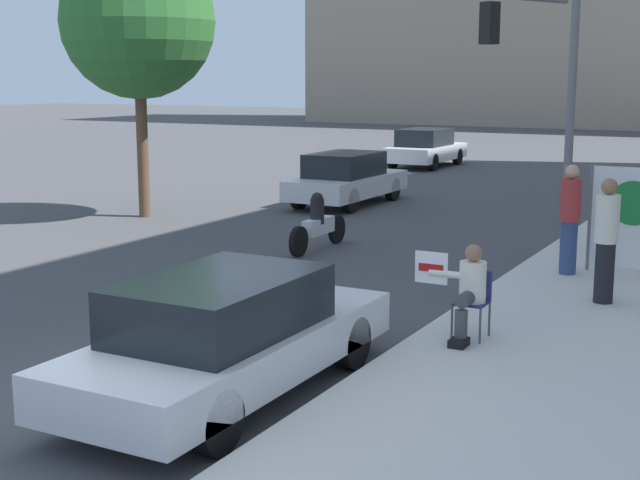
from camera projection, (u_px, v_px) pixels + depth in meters
ground_plane at (166, 406)px, 9.47m from camera, size 160.00×160.00×0.00m
seated_protester at (468, 289)px, 11.19m from camera, size 0.95×0.77×1.21m
jogger_on_sidewalk at (606, 239)px, 12.94m from camera, size 0.34×0.34×1.84m
pedestrian_behind at (570, 218)px, 14.84m from camera, size 0.34×0.34×1.84m
traffic_light_pole at (537, 70)px, 17.21m from camera, size 2.19×1.96×5.06m
parked_car_curbside at (228, 335)px, 9.67m from camera, size 1.77×4.54×1.36m
car_on_road_nearest at (346, 179)px, 24.19m from camera, size 1.73×4.32×1.43m
car_on_road_midblock at (426, 148)px, 34.38m from camera, size 1.84×4.32×1.47m
motorcycle_on_road at (318, 225)px, 17.90m from camera, size 0.28×2.22×1.17m
street_tree_near_curb at (138, 22)px, 21.39m from camera, size 3.73×3.73×6.62m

